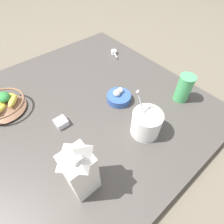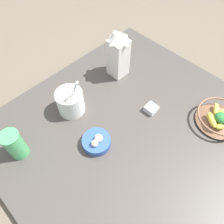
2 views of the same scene
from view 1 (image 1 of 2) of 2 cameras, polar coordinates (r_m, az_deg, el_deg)
The scene contains 9 objects.
ground_plane at distance 0.95m, azimuth -9.26°, elevation 0.54°, with size 6.00×6.00×0.00m, color #665B4C.
countertop at distance 0.94m, azimuth -9.42°, elevation 1.40°, with size 1.17×1.17×0.04m.
fruit_bowl at distance 1.01m, azimuth -31.97°, elevation 2.08°, with size 0.22×0.22×0.09m.
milk_carton at distance 0.58m, azimuth -10.57°, elevation -18.12°, with size 0.09×0.09×0.26m.
yogurt_tub at distance 0.76m, azimuth 11.14°, elevation -3.37°, with size 0.13×0.13×0.22m.
drinking_cup at distance 0.96m, azimuth 22.49°, elevation 7.35°, with size 0.08×0.08×0.15m.
spice_jar at distance 0.85m, azimuth -16.25°, elevation -3.34°, with size 0.05×0.05×0.03m.
measuring_scoop at distance 1.28m, azimuth 0.67°, elevation 18.92°, with size 0.05×0.09×0.03m.
garlic_bowl at distance 0.92m, azimuth 2.21°, elevation 4.93°, with size 0.13×0.13×0.07m.
Camera 1 is at (-0.28, -0.57, 0.71)m, focal length 28.00 mm.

